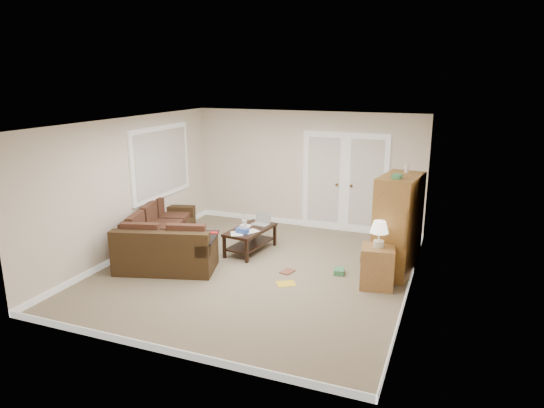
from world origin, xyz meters
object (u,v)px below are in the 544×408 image
at_px(coffee_table, 251,239).
at_px(tv_armoire, 398,224).
at_px(side_cabinet, 377,263).
at_px(sectional_sofa, 163,241).

xyz_separation_m(coffee_table, tv_armoire, (2.66, -0.03, 0.59)).
bearing_deg(side_cabinet, tv_armoire, 65.47).
distance_m(tv_armoire, side_cabinet, 0.85).
relative_size(tv_armoire, side_cabinet, 1.67).
relative_size(sectional_sofa, tv_armoire, 1.47).
xyz_separation_m(tv_armoire, side_cabinet, (-0.19, -0.69, -0.46)).
relative_size(coffee_table, side_cabinet, 1.10).
bearing_deg(coffee_table, side_cabinet, -8.75).
bearing_deg(tv_armoire, sectional_sofa, -160.14).
bearing_deg(coffee_table, tv_armoire, 6.87).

